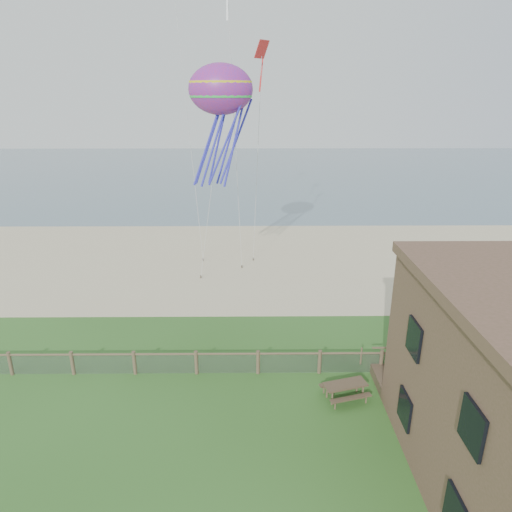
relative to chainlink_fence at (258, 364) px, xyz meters
The scene contains 7 objects.
ground 6.03m from the chainlink_fence, 90.00° to the right, with size 160.00×160.00×0.00m, color #2A531C.
sand_beach 16.01m from the chainlink_fence, 90.00° to the left, with size 72.00×20.00×0.02m, color #C4B28D.
ocean 60.00m from the chainlink_fence, 90.00° to the left, with size 160.00×68.00×0.02m, color slate.
chainlink_fence is the anchor object (origin of this frame).
picnic_table 4.34m from the chainlink_fence, 26.74° to the right, with size 1.92×1.45×0.81m, color brown, non-canonical shape.
octopus_kite 14.20m from the chainlink_fence, 102.80° to the left, with size 3.66×2.59×7.54m, color red, non-canonical shape.
kite_red 18.50m from the chainlink_fence, 88.23° to the left, with size 1.13×0.70×2.61m, color red, non-canonical shape.
Camera 1 is at (-0.27, -13.07, 13.01)m, focal length 32.00 mm.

